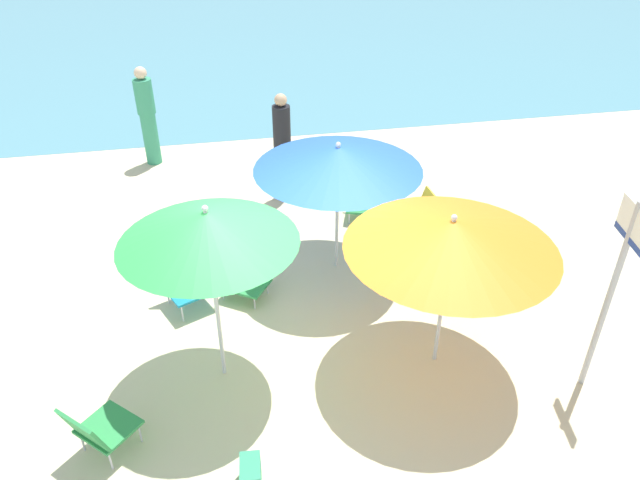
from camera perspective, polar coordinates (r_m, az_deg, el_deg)
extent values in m
plane|color=beige|center=(6.83, -1.76, -9.27)|extent=(40.00, 40.00, 0.00)
cube|color=#5693A3|center=(19.28, -8.85, 18.76)|extent=(40.00, 16.00, 0.01)
cylinder|color=silver|center=(7.47, 1.65, 2.92)|extent=(0.04, 0.04, 1.71)
cone|color=blue|center=(7.14, 1.74, 7.85)|extent=(2.04, 2.04, 0.29)
sphere|color=silver|center=(7.07, 1.76, 9.13)|extent=(0.06, 0.06, 0.06)
cylinder|color=silver|center=(5.86, -9.93, -5.60)|extent=(0.04, 0.04, 1.96)
cone|color=green|center=(5.39, -10.74, 1.23)|extent=(1.66, 1.66, 0.32)
sphere|color=silver|center=(5.30, -10.95, 2.99)|extent=(0.06, 0.06, 0.06)
cylinder|color=silver|center=(6.12, 11.71, -5.17)|extent=(0.04, 0.04, 1.75)
cone|color=orange|center=(5.72, 12.50, 0.54)|extent=(2.05, 2.05, 0.31)
sphere|color=silver|center=(5.62, 12.72, 2.12)|extent=(0.06, 0.06, 0.06)
cube|color=teal|center=(7.25, -12.35, -4.53)|extent=(0.68, 0.67, 0.03)
cube|color=teal|center=(7.35, -13.40, -2.35)|extent=(0.53, 0.35, 0.36)
cylinder|color=silver|center=(7.25, -10.06, -5.65)|extent=(0.02, 0.02, 0.25)
cylinder|color=silver|center=(7.13, -13.04, -6.81)|extent=(0.02, 0.02, 0.25)
cylinder|color=silver|center=(7.54, -11.45, -4.08)|extent=(0.02, 0.02, 0.25)
cylinder|color=silver|center=(7.43, -14.33, -5.16)|extent=(0.02, 0.02, 0.25)
cube|color=gold|center=(8.48, 8.63, 1.68)|extent=(0.49, 0.54, 0.03)
cube|color=gold|center=(8.47, 10.32, 3.08)|extent=(0.18, 0.53, 0.40)
cylinder|color=silver|center=(8.32, 7.86, 0.06)|extent=(0.02, 0.02, 0.22)
cylinder|color=silver|center=(8.66, 6.92, 1.53)|extent=(0.02, 0.02, 0.22)
cylinder|color=silver|center=(8.45, 10.24, 0.37)|extent=(0.02, 0.02, 0.22)
cylinder|color=silver|center=(8.78, 9.22, 1.81)|extent=(0.02, 0.02, 0.22)
cube|color=#33934C|center=(7.32, -7.19, -4.18)|extent=(0.68, 0.65, 0.03)
cube|color=#33934C|center=(7.35, -6.46, -1.89)|extent=(0.54, 0.44, 0.42)
cylinder|color=silver|center=(7.19, -6.27, -6.01)|extent=(0.02, 0.02, 0.18)
cylinder|color=silver|center=(7.37, -9.23, -5.14)|extent=(0.02, 0.02, 0.18)
cylinder|color=silver|center=(7.41, -5.05, -4.54)|extent=(0.02, 0.02, 0.18)
cylinder|color=silver|center=(7.59, -7.95, -3.74)|extent=(0.02, 0.02, 0.18)
cube|color=#33934C|center=(5.92, -19.57, -16.49)|extent=(0.63, 0.63, 0.03)
cube|color=#33934C|center=(5.71, -21.74, -16.57)|extent=(0.43, 0.42, 0.37)
cylinder|color=silver|center=(6.19, -19.23, -15.58)|extent=(0.02, 0.02, 0.25)
cylinder|color=silver|center=(5.98, -16.83, -17.22)|extent=(0.02, 0.02, 0.25)
cylinder|color=silver|center=(6.08, -21.77, -17.46)|extent=(0.02, 0.02, 0.25)
cylinder|color=silver|center=(5.86, -19.42, -19.22)|extent=(0.02, 0.02, 0.25)
cube|color=#33934C|center=(8.86, 4.32, 3.19)|extent=(0.65, 0.59, 0.03)
cube|color=#33934C|center=(8.99, 4.48, 4.86)|extent=(0.55, 0.30, 0.33)
cylinder|color=silver|center=(8.76, 5.60, 1.90)|extent=(0.02, 0.02, 0.19)
cylinder|color=silver|center=(8.77, 2.82, 2.10)|extent=(0.02, 0.02, 0.19)
cylinder|color=silver|center=(9.06, 5.72, 3.04)|extent=(0.02, 0.02, 0.19)
cylinder|color=silver|center=(9.08, 3.03, 3.23)|extent=(0.02, 0.02, 0.19)
cube|color=teal|center=(7.73, 10.96, -1.84)|extent=(0.66, 0.69, 0.03)
cube|color=teal|center=(7.61, 12.94, -0.88)|extent=(0.39, 0.55, 0.40)
cylinder|color=silver|center=(7.64, 9.28, -3.33)|extent=(0.02, 0.02, 0.24)
cylinder|color=silver|center=(8.00, 9.78, -1.58)|extent=(0.02, 0.02, 0.24)
cylinder|color=silver|center=(7.62, 12.00, -3.78)|extent=(0.02, 0.02, 0.24)
cylinder|color=silver|center=(7.97, 12.38, -2.00)|extent=(0.02, 0.02, 0.24)
cylinder|color=black|center=(9.35, -3.53, 6.37)|extent=(0.23, 0.23, 0.83)
cylinder|color=black|center=(9.04, -3.69, 10.66)|extent=(0.27, 0.27, 0.68)
sphere|color=#DBAD84|center=(8.89, -3.79, 13.23)|extent=(0.19, 0.19, 0.19)
cylinder|color=#389970|center=(10.89, -15.86, 9.36)|extent=(0.26, 0.26, 0.92)
cylinder|color=#389970|center=(10.63, -16.47, 13.04)|extent=(0.31, 0.31, 0.58)
sphere|color=beige|center=(10.51, -16.81, 15.05)|extent=(0.21, 0.21, 0.21)
cylinder|color=#ADADB2|center=(6.23, 25.82, -5.26)|extent=(0.06, 0.06, 2.13)
cube|color=white|center=(5.80, 27.79, 1.34)|extent=(0.12, 0.51, 0.35)
cube|color=navy|center=(5.87, 27.43, 0.14)|extent=(0.12, 0.51, 0.06)
cube|color=#389970|center=(5.48, -6.64, -21.47)|extent=(0.20, 0.30, 0.28)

